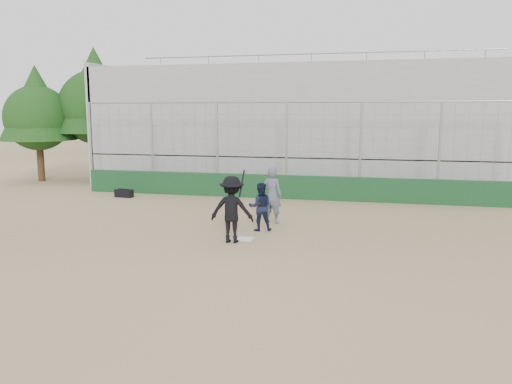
% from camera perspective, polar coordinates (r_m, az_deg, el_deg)
% --- Properties ---
extents(ground, '(90.00, 90.00, 0.00)m').
position_cam_1_polar(ground, '(14.28, -1.27, -5.42)').
color(ground, olive).
rests_on(ground, ground).
extents(home_plate, '(0.44, 0.44, 0.02)m').
position_cam_1_polar(home_plate, '(14.28, -1.27, -5.38)').
color(home_plate, white).
rests_on(home_plate, ground).
extents(backstop, '(18.10, 0.25, 4.04)m').
position_cam_1_polar(backstop, '(20.85, 3.47, 1.84)').
color(backstop, '#11371B').
rests_on(backstop, ground).
extents(bleachers, '(20.25, 6.70, 6.98)m').
position_cam_1_polar(bleachers, '(25.59, 5.38, 7.56)').
color(bleachers, gray).
rests_on(bleachers, ground).
extents(tree_left, '(4.48, 4.48, 7.00)m').
position_cam_1_polar(tree_left, '(28.35, -17.86, 10.28)').
color(tree_left, '#3A2615').
rests_on(tree_left, ground).
extents(tree_right, '(3.84, 3.84, 6.00)m').
position_cam_1_polar(tree_right, '(28.47, -23.73, 8.68)').
color(tree_right, '#322112').
rests_on(tree_right, ground).
extents(batter_at_plate, '(1.24, 0.82, 1.99)m').
position_cam_1_polar(batter_at_plate, '(13.80, -2.78, -2.00)').
color(batter_at_plate, black).
rests_on(batter_at_plate, ground).
extents(catcher_crouched, '(0.86, 0.76, 1.02)m').
position_cam_1_polar(catcher_crouched, '(15.19, 0.50, -2.59)').
color(catcher_crouched, black).
rests_on(catcher_crouched, ground).
extents(umpire, '(0.77, 0.61, 1.66)m').
position_cam_1_polar(umpire, '(16.20, 1.86, -0.69)').
color(umpire, '#505765').
rests_on(umpire, ground).
extents(equipment_bag, '(0.82, 0.45, 0.37)m').
position_cam_1_polar(equipment_bag, '(22.02, -14.85, -0.14)').
color(equipment_bag, black).
rests_on(equipment_bag, ground).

